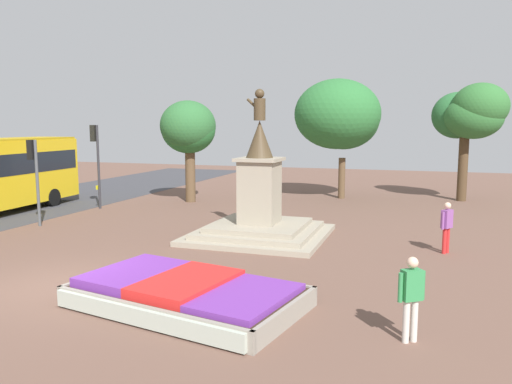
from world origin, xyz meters
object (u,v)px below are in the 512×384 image
(flower_planter, at_px, (183,294))
(traffic_light_far_corner, at_px, (96,152))
(statue_monument, at_px, (260,210))
(pedestrian_crossing_plaza, at_px, (447,224))
(traffic_light_mid_block, at_px, (34,166))
(pedestrian_near_planter, at_px, (411,293))

(flower_planter, height_order, traffic_light_far_corner, traffic_light_far_corner)
(flower_planter, bearing_deg, statue_monument, 94.14)
(flower_planter, relative_size, pedestrian_crossing_plaza, 3.40)
(statue_monument, distance_m, traffic_light_mid_block, 9.46)
(pedestrian_near_planter, bearing_deg, statue_monument, 125.55)
(traffic_light_far_corner, distance_m, pedestrian_near_planter, 18.92)
(statue_monument, distance_m, pedestrian_near_planter, 9.44)
(traffic_light_mid_block, xyz_separation_m, pedestrian_near_planter, (14.79, -6.78, -1.51))
(flower_planter, distance_m, traffic_light_mid_block, 11.92)
(statue_monument, xyz_separation_m, traffic_light_far_corner, (-9.59, 3.59, 1.79))
(traffic_light_far_corner, relative_size, pedestrian_crossing_plaza, 2.47)
(flower_planter, height_order, pedestrian_crossing_plaza, pedestrian_crossing_plaza)
(traffic_light_mid_block, height_order, pedestrian_near_planter, traffic_light_mid_block)
(flower_planter, distance_m, pedestrian_crossing_plaza, 9.13)
(flower_planter, xyz_separation_m, traffic_light_mid_block, (-9.83, 6.39, 2.19))
(flower_planter, xyz_separation_m, pedestrian_crossing_plaza, (5.90, 6.94, 0.68))
(flower_planter, relative_size, traffic_light_mid_block, 1.61)
(traffic_light_far_corner, xyz_separation_m, pedestrian_crossing_plaza, (16.03, -3.95, -1.85))
(flower_planter, bearing_deg, pedestrian_crossing_plaza, 49.59)
(traffic_light_mid_block, bearing_deg, traffic_light_far_corner, 93.74)
(statue_monument, bearing_deg, traffic_light_mid_block, -174.42)
(statue_monument, height_order, traffic_light_mid_block, statue_monument)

